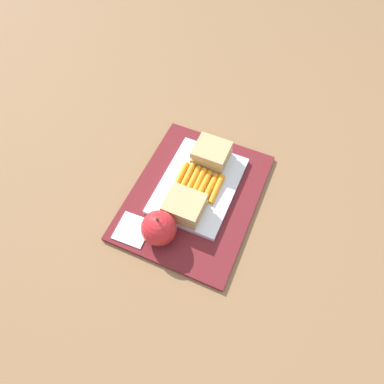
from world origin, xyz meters
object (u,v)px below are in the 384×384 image
Objects in this scene: food_tray at (198,185)px; carrot_sticks_bundle at (198,182)px; sandwich_half_right at (184,206)px; paper_napkin at (133,230)px; apple at (159,228)px; sandwich_half_left at (212,153)px.

carrot_sticks_bundle reaches higher than food_tray.
sandwich_half_right is 0.12m from paper_napkin.
apple reaches higher than food_tray.
paper_napkin is (0.24, -0.09, -0.03)m from sandwich_half_left.
food_tray is 2.68× the size of apple.
sandwich_half_left reaches higher than carrot_sticks_bundle.
paper_napkin is at bearing -46.80° from sandwich_half_right.
sandwich_half_right is at bearing 133.20° from paper_napkin.
sandwich_half_left is at bearing 159.85° from paper_napkin.
apple is at bearing -10.13° from food_tray.
food_tray is 2.22× the size of carrot_sticks_bundle.
food_tray is at bearing 151.38° from paper_napkin.
apple is (0.15, -0.03, 0.03)m from food_tray.
apple is at bearing -6.67° from sandwich_half_left.
sandwich_half_right is 0.07m from apple.
food_tray is 2.88× the size of sandwich_half_right.
apple is 0.07m from paper_napkin.
food_tray is 0.08m from sandwich_half_right.
food_tray is 2.88× the size of sandwich_half_left.
apple is at bearing -20.72° from sandwich_half_right.
paper_napkin is (0.16, -0.09, -0.00)m from food_tray.
carrot_sticks_bundle is (0.00, -0.00, 0.01)m from food_tray.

